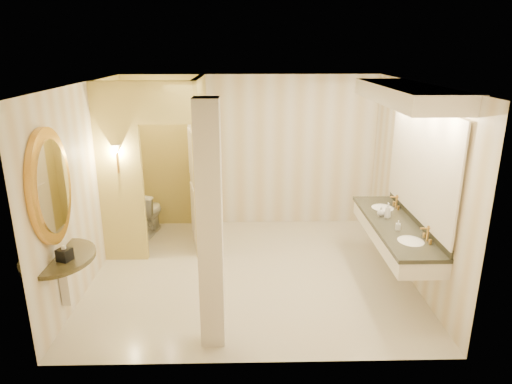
# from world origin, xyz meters

# --- Properties ---
(floor) EXTENTS (4.50, 4.50, 0.00)m
(floor) POSITION_xyz_m (0.00, 0.00, 0.00)
(floor) COLOR beige
(floor) RESTS_ON ground
(ceiling) EXTENTS (4.50, 4.50, 0.00)m
(ceiling) POSITION_xyz_m (0.00, 0.00, 2.70)
(ceiling) COLOR white
(ceiling) RESTS_ON wall_back
(wall_back) EXTENTS (4.50, 0.02, 2.70)m
(wall_back) POSITION_xyz_m (0.00, 2.00, 1.35)
(wall_back) COLOR silver
(wall_back) RESTS_ON floor
(wall_front) EXTENTS (4.50, 0.02, 2.70)m
(wall_front) POSITION_xyz_m (0.00, -2.00, 1.35)
(wall_front) COLOR silver
(wall_front) RESTS_ON floor
(wall_left) EXTENTS (0.02, 4.00, 2.70)m
(wall_left) POSITION_xyz_m (-2.25, 0.00, 1.35)
(wall_left) COLOR silver
(wall_left) RESTS_ON floor
(wall_right) EXTENTS (0.02, 4.00, 2.70)m
(wall_right) POSITION_xyz_m (2.25, 0.00, 1.35)
(wall_right) COLOR silver
(wall_right) RESTS_ON floor
(toilet_closet) EXTENTS (1.50, 1.55, 2.70)m
(toilet_closet) POSITION_xyz_m (-1.11, 0.97, 1.39)
(toilet_closet) COLOR #E3D476
(toilet_closet) RESTS_ON floor
(wall_sconce) EXTENTS (0.14, 0.14, 0.42)m
(wall_sconce) POSITION_xyz_m (-1.93, 0.43, 1.73)
(wall_sconce) COLOR #C48F3E
(wall_sconce) RESTS_ON toilet_closet
(vanity) EXTENTS (0.75, 2.43, 2.09)m
(vanity) POSITION_xyz_m (1.98, -0.29, 1.63)
(vanity) COLOR white
(vanity) RESTS_ON floor
(console_shelf) EXTENTS (1.01, 1.01, 1.95)m
(console_shelf) POSITION_xyz_m (-2.21, -1.21, 1.34)
(console_shelf) COLOR black
(console_shelf) RESTS_ON floor
(pillar) EXTENTS (0.26, 0.26, 2.70)m
(pillar) POSITION_xyz_m (-0.45, -1.61, 1.35)
(pillar) COLOR white
(pillar) RESTS_ON floor
(tissue_box) EXTENTS (0.18, 0.18, 0.14)m
(tissue_box) POSITION_xyz_m (-2.10, -1.33, 0.94)
(tissue_box) COLOR black
(tissue_box) RESTS_ON console_shelf
(toilet) EXTENTS (0.55, 0.81, 0.77)m
(toilet) POSITION_xyz_m (-1.81, 1.53, 0.39)
(toilet) COLOR white
(toilet) RESTS_ON floor
(soap_bottle_a) EXTENTS (0.07, 0.07, 0.13)m
(soap_bottle_a) POSITION_xyz_m (1.90, -0.53, 0.94)
(soap_bottle_a) COLOR beige
(soap_bottle_a) RESTS_ON vanity
(soap_bottle_b) EXTENTS (0.14, 0.14, 0.13)m
(soap_bottle_b) POSITION_xyz_m (1.82, -0.03, 0.94)
(soap_bottle_b) COLOR silver
(soap_bottle_b) RESTS_ON vanity
(soap_bottle_c) EXTENTS (0.09, 0.09, 0.22)m
(soap_bottle_c) POSITION_xyz_m (1.89, -0.10, 0.98)
(soap_bottle_c) COLOR #C6B28C
(soap_bottle_c) RESTS_ON vanity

